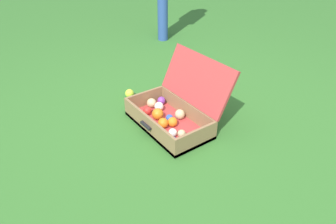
% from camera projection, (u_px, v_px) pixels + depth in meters
% --- Properties ---
extents(ground_plane, '(16.00, 16.00, 0.00)m').
position_uv_depth(ground_plane, '(177.00, 125.00, 2.14)').
color(ground_plane, '#336B28').
extents(open_suitcase, '(0.62, 0.52, 0.45)m').
position_uv_depth(open_suitcase, '(174.00, 110.00, 2.12)').
color(open_suitcase, '#B23838').
rests_on(open_suitcase, ground).
extents(stray_ball_on_grass, '(0.07, 0.07, 0.07)m').
position_uv_depth(stray_ball_on_grass, '(130.00, 93.00, 2.47)').
color(stray_ball_on_grass, '#CCDB38').
rests_on(stray_ball_on_grass, ground).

